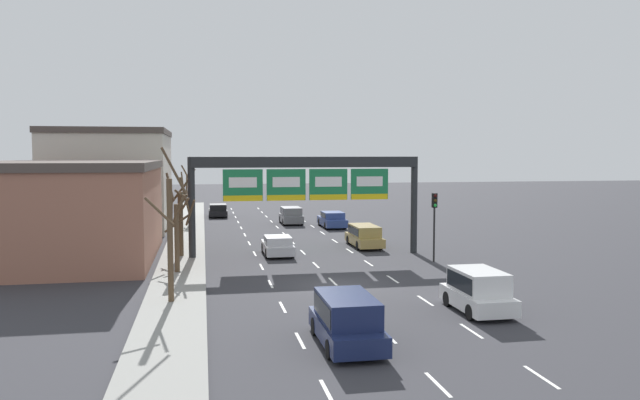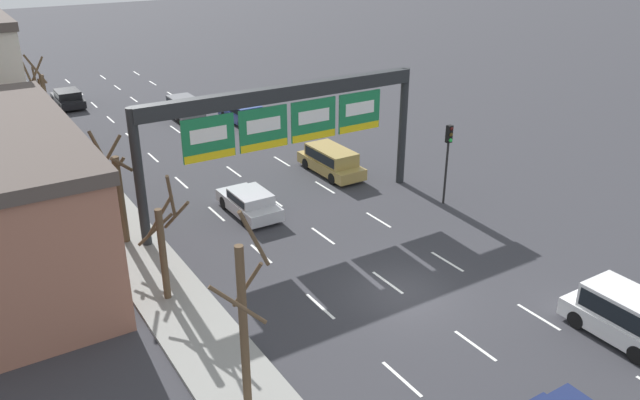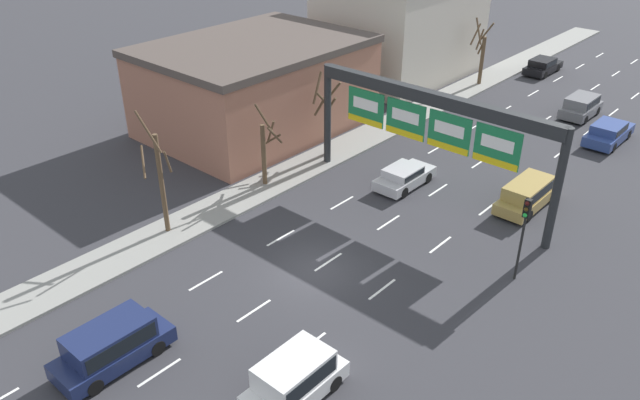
# 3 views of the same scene
# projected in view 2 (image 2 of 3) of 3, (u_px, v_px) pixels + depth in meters

# --- Properties ---
(ground_plane) EXTENTS (220.00, 220.00, 0.00)m
(ground_plane) POSITION_uv_depth(u_px,v_px,m) (403.00, 294.00, 25.00)
(ground_plane) COLOR #333338
(sidewalk_left) EXTENTS (2.80, 110.00, 0.15)m
(sidewalk_left) POSITION_uv_depth(u_px,v_px,m) (218.00, 360.00, 21.08)
(sidewalk_left) COLOR gray
(sidewalk_left) RESTS_ON ground_plane
(lane_dashes) EXTENTS (6.72, 67.00, 0.01)m
(lane_dashes) POSITION_uv_depth(u_px,v_px,m) (252.00, 185.00, 35.46)
(lane_dashes) COLOR white
(lane_dashes) RESTS_ON ground_plane
(sign_gantry) EXTENTS (15.25, 0.70, 6.56)m
(sign_gantry) POSITION_uv_depth(u_px,v_px,m) (286.00, 113.00, 30.13)
(sign_gantry) COLOR #232628
(sign_gantry) RESTS_ON ground_plane
(car_silver) EXTENTS (1.86, 4.21, 1.30)m
(car_silver) POSITION_uv_depth(u_px,v_px,m) (250.00, 202.00, 31.60)
(car_silver) COLOR #B7B7BC
(car_silver) RESTS_ON ground_plane
(suv_gold) EXTENTS (1.85, 4.84, 1.59)m
(suv_gold) POSITION_uv_depth(u_px,v_px,m) (331.00, 159.00, 36.75)
(suv_gold) COLOR #A88947
(suv_gold) RESTS_ON ground_plane
(suv_grey) EXTENTS (1.96, 4.04, 1.62)m
(suv_grey) POSITION_uv_depth(u_px,v_px,m) (184.00, 107.00, 47.37)
(suv_grey) COLOR slate
(suv_grey) RESTS_ON ground_plane
(suv_white) EXTENTS (1.93, 4.01, 1.82)m
(suv_white) POSITION_uv_depth(u_px,v_px,m) (625.00, 313.00, 21.98)
(suv_white) COLOR silver
(suv_white) RESTS_ON ground_plane
(car_black) EXTENTS (1.92, 4.56, 1.37)m
(car_black) POSITION_uv_depth(u_px,v_px,m) (68.00, 98.00, 50.56)
(car_black) COLOR black
(car_black) RESTS_ON ground_plane
(car_blue) EXTENTS (1.99, 4.87, 1.45)m
(car_blue) POSITION_uv_depth(u_px,v_px,m) (244.00, 113.00, 46.33)
(car_blue) COLOR navy
(car_blue) RESTS_ON ground_plane
(traffic_light_near_gantry) EXTENTS (0.30, 0.35, 4.30)m
(traffic_light_near_gantry) POSITION_uv_depth(u_px,v_px,m) (448.00, 148.00, 31.90)
(traffic_light_near_gantry) COLOR black
(traffic_light_near_gantry) RESTS_ON ground_plane
(tree_bare_closest) EXTENTS (1.58, 1.69, 5.38)m
(tree_bare_closest) POSITION_uv_depth(u_px,v_px,m) (118.00, 190.00, 27.81)
(tree_bare_closest) COLOR brown
(tree_bare_closest) RESTS_ON sidewalk_left
(tree_bare_second) EXTENTS (1.45, 1.77, 5.53)m
(tree_bare_second) POSITION_uv_depth(u_px,v_px,m) (43.00, 94.00, 43.13)
(tree_bare_second) COLOR brown
(tree_bare_second) RESTS_ON sidewalk_left
(tree_bare_third) EXTENTS (1.79, 1.83, 5.33)m
(tree_bare_third) POSITION_uv_depth(u_px,v_px,m) (164.00, 242.00, 23.66)
(tree_bare_third) COLOR brown
(tree_bare_third) RESTS_ON sidewalk_left
(tree_bare_furthest) EXTENTS (1.89, 1.80, 6.89)m
(tree_bare_furthest) POSITION_uv_depth(u_px,v_px,m) (244.00, 321.00, 17.69)
(tree_bare_furthest) COLOR brown
(tree_bare_furthest) RESTS_ON sidewalk_left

